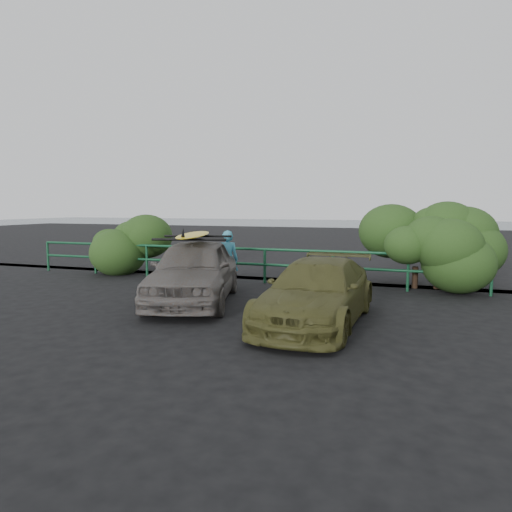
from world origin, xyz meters
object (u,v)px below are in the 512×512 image
(olive_vehicle, at_px, (317,292))
(surfboard, at_px, (194,235))
(guardrail, at_px, (233,264))
(man, at_px, (227,260))
(sedan, at_px, (194,271))

(olive_vehicle, xyz_separation_m, surfboard, (-3.13, 1.00, 0.98))
(guardrail, bearing_deg, man, -74.98)
(olive_vehicle, xyz_separation_m, man, (-3.04, 2.82, 0.19))
(man, distance_m, surfboard, 1.98)
(guardrail, xyz_separation_m, man, (0.34, -1.25, 0.29))
(sedan, bearing_deg, surfboard, 0.00)
(guardrail, distance_m, sedan, 3.09)
(surfboard, bearing_deg, man, 71.12)
(guardrail, distance_m, surfboard, 3.26)
(guardrail, height_order, sedan, sedan)
(guardrail, relative_size, surfboard, 5.00)
(olive_vehicle, bearing_deg, man, 140.00)
(guardrail, bearing_deg, sedan, -85.47)
(guardrail, xyz_separation_m, sedan, (0.24, -3.07, 0.23))
(guardrail, bearing_deg, olive_vehicle, -50.34)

